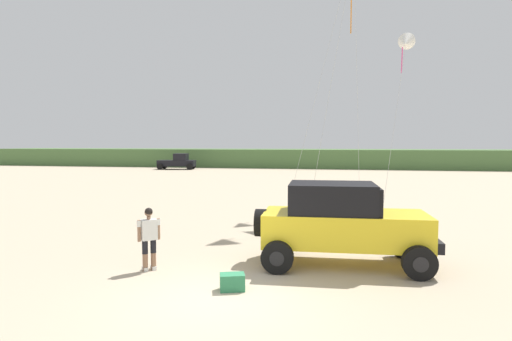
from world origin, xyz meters
TOP-DOWN VIEW (x-y plane):
  - ground_plane at (0.00, 0.00)m, footprint 220.00×220.00m
  - dune_ridge at (-2.17, 49.63)m, footprint 90.00×8.32m
  - jeep at (2.60, 3.08)m, footprint 4.90×2.55m
  - person_watching at (-2.38, 1.59)m, footprint 0.50×0.47m
  - cooler_box at (0.14, 0.54)m, footprint 0.64×0.51m
  - distant_pickup at (-17.36, 41.72)m, footprint 4.82×2.95m
  - kite_pink_ribbon at (5.32, 11.14)m, footprint 1.76×4.05m

SIDE VIEW (x-z plane):
  - ground_plane at x=0.00m, z-range 0.00..0.00m
  - cooler_box at x=0.14m, z-range 0.00..0.38m
  - person_watching at x=-2.38m, z-range 0.10..1.77m
  - distant_pickup at x=-17.36m, z-range -0.05..1.93m
  - jeep at x=2.60m, z-range 0.07..2.33m
  - dune_ridge at x=-2.17m, z-range 0.00..2.43m
  - kite_pink_ribbon at x=5.32m, z-range 3.64..11.80m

